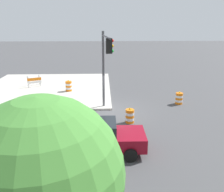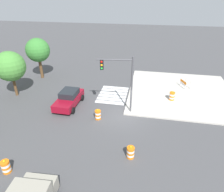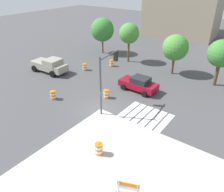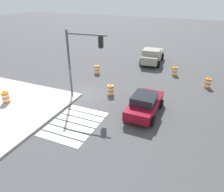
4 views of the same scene
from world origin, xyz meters
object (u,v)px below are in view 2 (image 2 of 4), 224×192
traffic_barrel_near_corner (6,167)px  traffic_barrel_on_sidewalk (172,96)px  traffic_barrel_crosswalk_end (131,152)px  street_tree_streetside_far (38,50)px  traffic_barrel_median_near (98,115)px  sports_car (69,98)px  street_tree_streetside_near (10,66)px  traffic_light_pole (120,75)px  construction_barricade (184,83)px

traffic_barrel_near_corner → traffic_barrel_on_sidewalk: traffic_barrel_on_sidewalk is taller
traffic_barrel_crosswalk_end → street_tree_streetside_far: 18.86m
traffic_barrel_median_near → street_tree_streetside_far: bearing=50.6°
traffic_barrel_near_corner → traffic_barrel_on_sidewalk: size_ratio=1.00×
sports_car → traffic_barrel_crosswalk_end: 9.36m
sports_car → traffic_barrel_median_near: sports_car is taller
street_tree_streetside_near → traffic_barrel_median_near: bearing=-105.6°
traffic_barrel_median_near → traffic_barrel_near_corner: bearing=148.5°
traffic_barrel_crosswalk_end → traffic_barrel_on_sidewalk: size_ratio=1.00×
street_tree_streetside_near → traffic_barrel_near_corner: bearing=-149.0°
traffic_barrel_crosswalk_end → street_tree_streetside_near: (7.17, 13.90, 3.01)m
sports_car → traffic_barrel_on_sidewalk: 10.98m
sports_car → traffic_barrel_crosswalk_end: sports_car is taller
traffic_light_pole → street_tree_streetside_near: traffic_light_pole is taller
street_tree_streetside_far → sports_car: bearing=-134.6°
traffic_barrel_near_corner → traffic_barrel_median_near: 8.36m
traffic_barrel_median_near → street_tree_streetside_near: (2.89, 10.39, 3.01)m
traffic_barrel_near_corner → traffic_barrel_on_sidewalk: bearing=-43.6°
construction_barricade → traffic_barrel_median_near: bearing=133.9°
street_tree_streetside_near → traffic_barrel_on_sidewalk: bearing=-83.6°
construction_barricade → street_tree_streetside_far: 19.09m
traffic_barrel_on_sidewalk → street_tree_streetside_far: bearing=78.5°
traffic_barrel_median_near → street_tree_streetside_far: (8.32, 10.12, 3.35)m
sports_car → traffic_barrel_crosswalk_end: (-6.13, -7.06, -0.36)m
traffic_barrel_near_corner → street_tree_streetside_near: 12.07m
sports_car → traffic_barrel_on_sidewalk: size_ratio=4.24×
traffic_barrel_median_near → street_tree_streetside_far: 13.52m
traffic_barrel_near_corner → traffic_barrel_median_near: size_ratio=1.00×
traffic_barrel_near_corner → construction_barricade: size_ratio=0.71×
traffic_barrel_near_corner → traffic_barrel_crosswalk_end: size_ratio=1.00×
traffic_barrel_crosswalk_end → street_tree_streetside_far: bearing=47.3°
traffic_barrel_median_near → construction_barricade: construction_barricade is taller
traffic_barrel_near_corner → street_tree_streetside_far: 16.82m
traffic_barrel_crosswalk_end → traffic_barrel_near_corner: bearing=109.8°
traffic_barrel_median_near → traffic_light_pole: traffic_light_pole is taller
street_tree_streetside_near → street_tree_streetside_far: street_tree_streetside_far is taller
traffic_barrel_crosswalk_end → traffic_barrel_median_near: bearing=39.4°
traffic_barrel_median_near → street_tree_streetside_near: bearing=74.4°
traffic_barrel_crosswalk_end → construction_barricade: construction_barricade is taller
traffic_barrel_on_sidewalk → sports_car: bearing=105.8°
traffic_barrel_median_near → street_tree_streetside_far: street_tree_streetside_far is taller
traffic_barrel_median_near → street_tree_streetside_near: street_tree_streetside_near is taller
traffic_light_pole → street_tree_streetside_near: 12.22m
traffic_barrel_crosswalk_end → traffic_barrel_on_sidewalk: traffic_barrel_on_sidewalk is taller
traffic_barrel_near_corner → traffic_barrel_median_near: bearing=-31.5°
traffic_barrel_on_sidewalk → traffic_barrel_crosswalk_end: bearing=159.0°
traffic_barrel_near_corner → traffic_light_pole: 11.13m
traffic_barrel_median_near → traffic_light_pole: bearing=-49.1°
traffic_barrel_on_sidewalk → street_tree_streetside_near: bearing=96.4°
construction_barricade → traffic_light_pole: 10.31m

